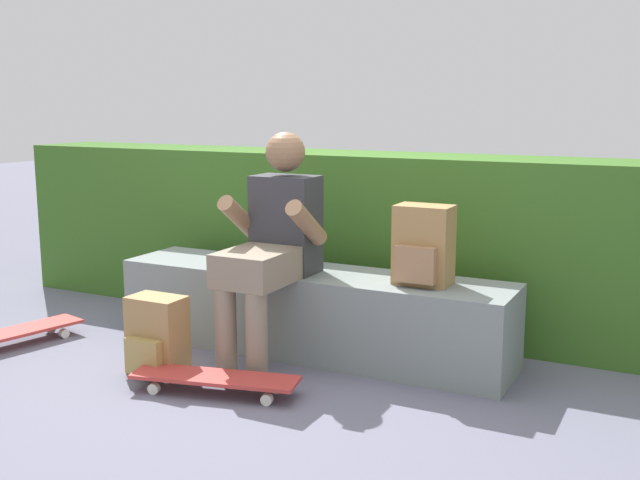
{
  "coord_description": "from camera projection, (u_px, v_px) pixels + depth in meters",
  "views": [
    {
      "loc": [
        1.87,
        -3.2,
        1.37
      ],
      "look_at": [
        0.1,
        0.3,
        0.65
      ],
      "focal_mm": 42.93,
      "sensor_mm": 36.0,
      "label": 1
    }
  ],
  "objects": [
    {
      "name": "bench_main",
      "position": [
        311.0,
        312.0,
        4.18
      ],
      "size": [
        2.21,
        0.48,
        0.46
      ],
      "color": "gray",
      "rests_on": "ground"
    },
    {
      "name": "hedge_row",
      "position": [
        364.0,
        238.0,
        4.74
      ],
      "size": [
        4.97,
        0.55,
        1.05
      ],
      "color": "#376521",
      "rests_on": "ground"
    },
    {
      "name": "backpack_on_ground",
      "position": [
        157.0,
        337.0,
        3.85
      ],
      "size": [
        0.28,
        0.23,
        0.4
      ],
      "color": "#A37A47",
      "rests_on": "ground"
    },
    {
      "name": "ground_plane",
      "position": [
        276.0,
        374.0,
        3.88
      ],
      "size": [
        24.0,
        24.0,
        0.0
      ],
      "primitive_type": "plane",
      "color": "slate"
    },
    {
      "name": "person_skater",
      "position": [
        272.0,
        240.0,
        3.97
      ],
      "size": [
        0.49,
        0.62,
        1.21
      ],
      "color": "#333338",
      "rests_on": "ground"
    },
    {
      "name": "backpack_on_bench",
      "position": [
        423.0,
        246.0,
        3.82
      ],
      "size": [
        0.28,
        0.23,
        0.4
      ],
      "color": "#A37A47",
      "rests_on": "bench_main"
    },
    {
      "name": "skateboard_near_person",
      "position": [
        215.0,
        378.0,
        3.61
      ],
      "size": [
        0.82,
        0.37,
        0.09
      ],
      "color": "#BC3833",
      "rests_on": "ground"
    },
    {
      "name": "skateboard_beside_bench",
      "position": [
        11.0,
        334.0,
        4.29
      ],
      "size": [
        0.39,
        0.82,
        0.09
      ],
      "color": "#BC3833",
      "rests_on": "ground"
    }
  ]
}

